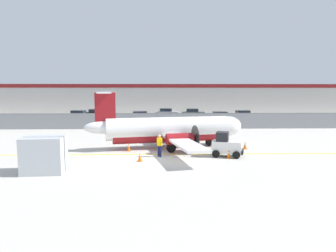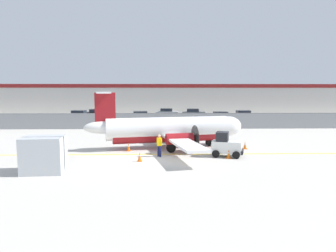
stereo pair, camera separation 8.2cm
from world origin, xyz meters
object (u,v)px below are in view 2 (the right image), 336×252
Objects in this scene: parked_car_4 at (167,113)px; parked_car_6 at (221,117)px; baggage_tug at (226,145)px; ground_crew_worker at (159,144)px; parked_car_3 at (141,116)px; traffic_cone_near_left at (229,154)px; parked_car_1 at (96,113)px; commuter_airplane at (171,129)px; parked_car_5 at (193,113)px; parked_car_7 at (243,115)px; traffic_cone_far_right at (128,147)px; cargo_container at (44,154)px; traffic_cone_far_left at (140,157)px; parked_car_0 at (78,115)px; parked_car_2 at (108,119)px; traffic_cone_near_right at (245,145)px.

parked_car_4 is 12.59m from parked_car_6.
baggage_tug is 1.50× the size of ground_crew_worker.
parked_car_4 is at bearing 114.48° from baggage_tug.
parked_car_6 is at bearing -13.19° from parked_car_3.
parked_car_3 is at bearing 106.82° from traffic_cone_near_left.
parked_car_4 is at bearing 96.16° from traffic_cone_near_left.
parked_car_1 is at bearing 162.58° from parked_car_6.
commuter_airplane reaches higher than parked_car_5.
baggage_tug reaches higher than parked_car_7.
traffic_cone_far_right is (-7.67, 2.30, -0.54)m from baggage_tug.
traffic_cone_far_left is (5.66, 2.70, -0.79)m from cargo_container.
parked_car_0 reaches higher than traffic_cone_far_right.
commuter_airplane reaches higher than parked_car_1.
cargo_container is 0.59× the size of parked_car_4.
parked_car_2 reaches higher than traffic_cone_far_left.
parked_car_5 is 9.29m from parked_car_7.
baggage_tug is at bearing -79.77° from parked_car_3.
traffic_cone_near_right is 33.92m from parked_car_0.
traffic_cone_far_right is at bearing -95.59° from parked_car_3.
commuter_airplane is 23.23m from parked_car_6.
traffic_cone_far_right is 0.15× the size of parked_car_1.
parked_car_4 is at bearing -153.64° from parked_car_0.
traffic_cone_far_right is (-2.58, 2.29, -0.64)m from ground_crew_worker.
ground_crew_worker reaches higher than traffic_cone_far_right.
parked_car_1 is at bearing 138.21° from parked_car_3.
ground_crew_worker is 2.66× the size of traffic_cone_far_right.
parked_car_1 is 1.01× the size of parked_car_6.
baggage_tug is at bearing 13.98° from cargo_container.
parked_car_5 reaches higher than traffic_cone_far_right.
traffic_cone_near_right is 24.23m from parked_car_2.
baggage_tug is 4.00× the size of traffic_cone_near_right.
commuter_airplane is 30.79m from parked_car_4.
parked_car_6 is at bearing -61.17° from parked_car_5.
cargo_container is 39.76m from parked_car_5.
traffic_cone_near_left is at bearing -59.22° from commuter_airplane.
parked_car_4 is (2.73, 36.03, 0.58)m from traffic_cone_far_left.
traffic_cone_far_left is 24.19m from parked_car_2.
traffic_cone_far_right is at bearing -72.17° from parked_car_2.
parked_car_4 is at bearing 77.43° from commuter_airplane.
parked_car_5 is at bearing -9.95° from parked_car_4.
commuter_airplane is 4.11m from traffic_cone_far_right.
parked_car_0 is at bearing -163.70° from parked_car_5.
traffic_cone_far_right is 20.27m from parked_car_2.
traffic_cone_near_right is at bearing 70.00° from baggage_tug.
parked_car_6 is at bearing -155.69° from ground_crew_worker.
parked_car_2 is at bearing 14.12° from parked_car_7.
baggage_tug is at bearing -128.29° from traffic_cone_near_right.
parked_car_7 is (21.21, 32.60, -0.21)m from cargo_container.
baggage_tug reaches higher than traffic_cone_near_right.
cargo_container is 0.59× the size of parked_car_5.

